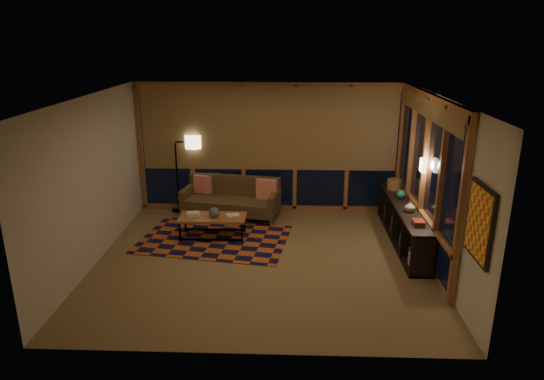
{
  "coord_description": "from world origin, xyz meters",
  "views": [
    {
      "loc": [
        0.43,
        -7.34,
        3.61
      ],
      "look_at": [
        0.14,
        0.22,
        1.17
      ],
      "focal_mm": 32.0,
      "sensor_mm": 36.0,
      "label": 1
    }
  ],
  "objects_px": {
    "coffee_table": "(213,227)",
    "bookshelf": "(403,223)",
    "floor_lamp": "(177,174)",
    "sofa": "(231,198)"
  },
  "relations": [
    {
      "from": "coffee_table",
      "to": "bookshelf",
      "type": "bearing_deg",
      "value": -1.26
    },
    {
      "from": "coffee_table",
      "to": "bookshelf",
      "type": "xyz_separation_m",
      "value": [
        3.47,
        -0.07,
        0.15
      ]
    },
    {
      "from": "coffee_table",
      "to": "floor_lamp",
      "type": "distance_m",
      "value": 1.8
    },
    {
      "from": "coffee_table",
      "to": "bookshelf",
      "type": "relative_size",
      "value": 0.43
    },
    {
      "from": "sofa",
      "to": "coffee_table",
      "type": "bearing_deg",
      "value": -90.53
    },
    {
      "from": "floor_lamp",
      "to": "bookshelf",
      "type": "height_order",
      "value": "floor_lamp"
    },
    {
      "from": "sofa",
      "to": "coffee_table",
      "type": "xyz_separation_m",
      "value": [
        -0.21,
        -1.06,
        -0.19
      ]
    },
    {
      "from": "bookshelf",
      "to": "coffee_table",
      "type": "bearing_deg",
      "value": 178.77
    },
    {
      "from": "floor_lamp",
      "to": "sofa",
      "type": "bearing_deg",
      "value": -30.11
    },
    {
      "from": "sofa",
      "to": "bookshelf",
      "type": "distance_m",
      "value": 3.46
    }
  ]
}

